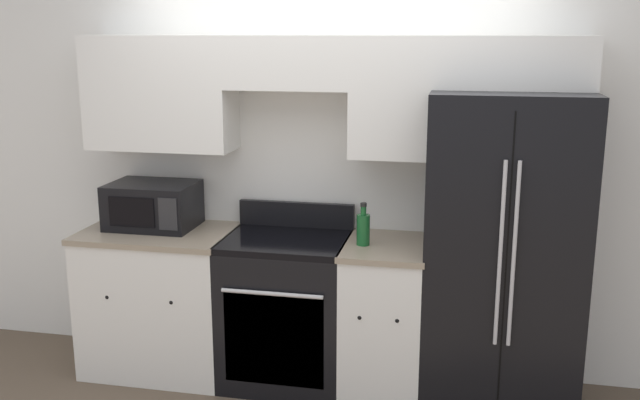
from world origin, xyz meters
The scene contains 7 objects.
wall_back centered at (0.01, 0.60, 1.47)m, with size 8.00×0.39×2.60m.
lower_cabinets_left centered at (-1.06, 0.31, 0.47)m, with size 0.95×0.64×0.94m.
lower_cabinets_right centered at (0.40, 0.31, 0.47)m, with size 0.50×0.64×0.94m.
oven_range centered at (-0.21, 0.31, 0.47)m, with size 0.75×0.65×1.10m.
refrigerator centered at (1.08, 0.38, 0.92)m, with size 0.88×0.79×1.85m.
microwave centered at (-1.11, 0.39, 1.08)m, with size 0.54×0.41×0.29m.
bottle centered at (0.27, 0.27, 1.04)m, with size 0.08×0.08×0.25m.
Camera 1 is at (0.85, -3.73, 2.16)m, focal length 40.00 mm.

